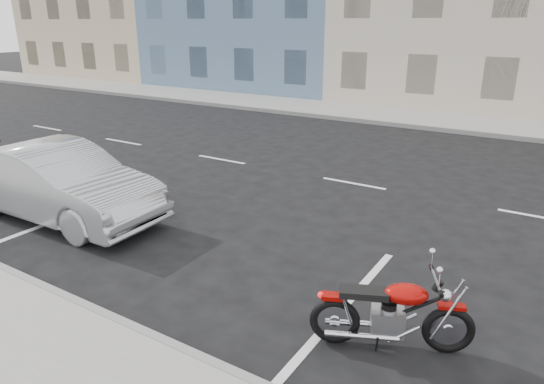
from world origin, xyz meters
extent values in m
plane|color=black|center=(0.00, 0.00, 0.00)|extent=(120.00, 120.00, 0.00)
cube|color=gray|center=(-5.00, 8.70, 0.07)|extent=(80.00, 3.40, 0.15)
cube|color=gray|center=(-5.00, 7.00, 0.08)|extent=(80.00, 0.12, 0.16)
torus|color=black|center=(2.02, -4.98, 0.29)|extent=(0.59, 0.34, 0.60)
torus|color=black|center=(0.83, -5.52, 0.29)|extent=(0.59, 0.34, 0.60)
cube|color=#A10905|center=(2.02, -4.98, 0.60)|extent=(0.33, 0.23, 0.04)
cube|color=#A10905|center=(0.80, -5.53, 0.62)|extent=(0.31, 0.24, 0.05)
cube|color=gray|center=(1.39, -5.26, 0.34)|extent=(0.46, 0.40, 0.31)
ellipsoid|color=#A10905|center=(1.55, -5.19, 0.72)|extent=(0.58, 0.49, 0.24)
cube|color=black|center=(1.12, -5.39, 0.70)|extent=(0.60, 0.44, 0.08)
cylinder|color=silver|center=(1.83, -5.06, 0.93)|extent=(0.29, 0.59, 0.03)
sphere|color=silver|center=(1.94, -5.01, 0.74)|extent=(0.15, 0.15, 0.15)
cylinder|color=silver|center=(1.17, -5.50, 0.20)|extent=(0.81, 0.42, 0.07)
cylinder|color=silver|center=(1.06, -5.27, 0.20)|extent=(0.81, 0.42, 0.07)
cylinder|color=silver|center=(1.98, -5.00, 0.56)|extent=(0.33, 0.18, 0.71)
cylinder|color=black|center=(1.57, -5.18, 0.49)|extent=(0.68, 0.34, 0.44)
imported|color=#AAADB2|center=(-6.00, -5.04, 0.73)|extent=(4.47, 1.65, 1.46)
camera|label=1|loc=(2.20, -10.36, 3.67)|focal=32.00mm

